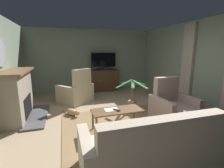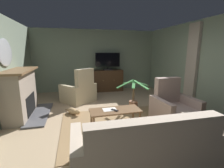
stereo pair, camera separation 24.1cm
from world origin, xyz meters
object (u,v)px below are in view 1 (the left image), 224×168
fireplace (18,96)px  tv_cabinet (103,81)px  potted_plant_tall_palm_by_window (132,101)px  wall_mirror_oval (1,53)px  armchair_facing_sofa (77,92)px  folded_newspaper (111,110)px  sofa_floral (154,149)px  cat (72,112)px  television (104,61)px  armchair_by_fireplace (172,108)px  coffee_table (117,112)px  tv_remote (117,110)px

fireplace → tv_cabinet: fireplace is taller
tv_cabinet → potted_plant_tall_palm_by_window: (0.22, -2.57, -0.14)m
wall_mirror_oval → fireplace: bearing=-0.0°
fireplace → armchair_facing_sofa: bearing=31.6°
folded_newspaper → sofa_floral: bearing=-81.1°
folded_newspaper → armchair_facing_sofa: bearing=102.9°
cat → potted_plant_tall_palm_by_window: bearing=-5.6°
wall_mirror_oval → television: 3.73m
fireplace → folded_newspaper: bearing=-31.5°
tv_cabinet → armchair_by_fireplace: bearing=-75.0°
sofa_floral → cat: 2.63m
cat → coffee_table: bearing=-50.9°
fireplace → coffee_table: size_ratio=1.51×
coffee_table → tv_remote: bearing=-120.7°
sofa_floral → wall_mirror_oval: bearing=134.7°
coffee_table → potted_plant_tall_palm_by_window: potted_plant_tall_palm_by_window is taller
potted_plant_tall_palm_by_window → fireplace: bearing=172.8°
wall_mirror_oval → coffee_table: size_ratio=0.79×
tv_remote → armchair_by_fireplace: (1.51, 0.11, -0.15)m
television → potted_plant_tall_palm_by_window: size_ratio=1.11×
coffee_table → armchair_facing_sofa: 2.37m
wall_mirror_oval → sofa_floral: (2.59, -2.62, -1.37)m
wall_mirror_oval → coffee_table: bearing=-28.3°
coffee_table → armchair_by_fireplace: armchair_by_fireplace is taller
tv_cabinet → cat: bearing=-121.4°
fireplace → coffee_table: 2.59m
armchair_facing_sofa → armchair_by_fireplace: (2.18, -2.19, -0.02)m
tv_remote → folded_newspaper: (-0.09, 0.08, -0.01)m
tv_remote → folded_newspaper: bearing=-171.3°
tv_cabinet → armchair_facing_sofa: 1.78m
tv_cabinet → potted_plant_tall_palm_by_window: bearing=-85.1°
television → folded_newspaper: size_ratio=3.48×
potted_plant_tall_palm_by_window → cat: potted_plant_tall_palm_by_window is taller
armchair_facing_sofa → potted_plant_tall_palm_by_window: (1.47, -1.32, -0.05)m
folded_newspaper → tv_cabinet: bearing=77.4°
coffee_table → armchair_by_fireplace: size_ratio=1.05×
tv_remote → potted_plant_tall_palm_by_window: bearing=100.8°
wall_mirror_oval → armchair_by_fireplace: 4.36m
folded_newspaper → armchair_by_fireplace: (1.60, 0.03, -0.14)m
television → armchair_facing_sofa: bearing=-136.1°
wall_mirror_oval → coffee_table: wall_mirror_oval is taller
armchair_facing_sofa → folded_newspaper: bearing=-75.6°
wall_mirror_oval → tv_cabinet: (3.03, 2.20, -1.25)m
fireplace → sofa_floral: size_ratio=0.80×
fireplace → television: bearing=37.6°
wall_mirror_oval → sofa_floral: size_ratio=0.42×
tv_cabinet → television: bearing=-90.0°
tv_cabinet → television: size_ratio=1.24×
fireplace → armchair_facing_sofa: 1.81m
sofa_floral → armchair_facing_sofa: (-0.82, 3.56, 0.03)m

